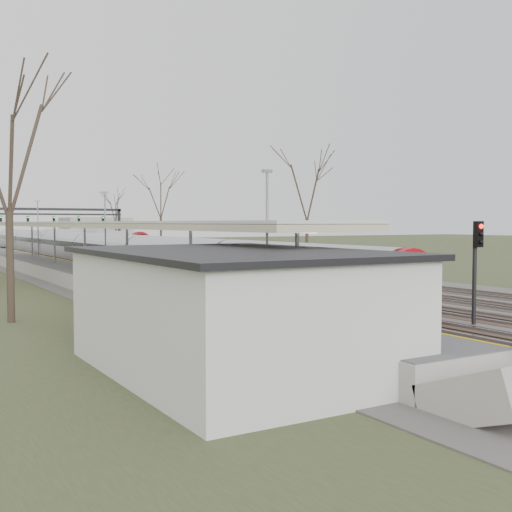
{
  "coord_description": "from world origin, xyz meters",
  "views": [
    {
      "loc": [
        -20.6,
        -6.84,
        4.05
      ],
      "look_at": [
        -0.62,
        26.72,
        2.0
      ],
      "focal_mm": 45.0,
      "sensor_mm": 36.0,
      "label": 1
    }
  ],
  "objects_px": {
    "train_far": "(84,241)",
    "signal_post": "(476,257)",
    "train_near": "(87,248)",
    "passenger": "(397,306)"
  },
  "relations": [
    {
      "from": "train_far",
      "to": "signal_post",
      "type": "bearing_deg",
      "value": -94.14
    },
    {
      "from": "train_near",
      "to": "passenger",
      "type": "relative_size",
      "value": 55.52
    },
    {
      "from": "passenger",
      "to": "signal_post",
      "type": "bearing_deg",
      "value": -53.67
    },
    {
      "from": "train_near",
      "to": "signal_post",
      "type": "relative_size",
      "value": 22.0
    },
    {
      "from": "train_near",
      "to": "train_far",
      "type": "bearing_deg",
      "value": 74.93
    },
    {
      "from": "train_far",
      "to": "signal_post",
      "type": "relative_size",
      "value": 11.03
    },
    {
      "from": "train_near",
      "to": "passenger",
      "type": "bearing_deg",
      "value": -96.93
    },
    {
      "from": "train_near",
      "to": "signal_post",
      "type": "height_order",
      "value": "signal_post"
    },
    {
      "from": "passenger",
      "to": "signal_post",
      "type": "relative_size",
      "value": 0.4
    },
    {
      "from": "train_far",
      "to": "passenger",
      "type": "xyz_separation_m",
      "value": [
        -13.14,
        -76.56,
        0.33
      ]
    }
  ]
}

